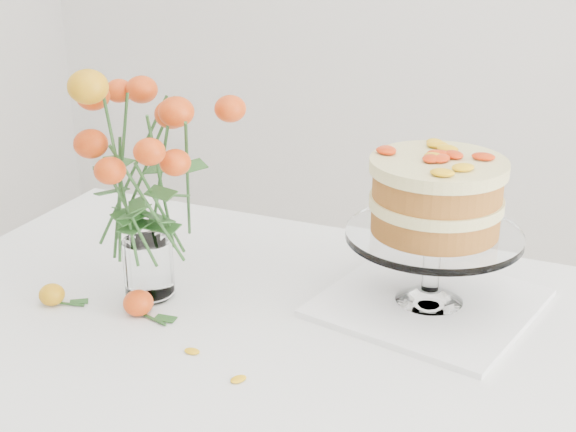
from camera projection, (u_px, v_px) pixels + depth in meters
name	position (u px, v px, depth m)	size (l,w,h in m)	color
table	(290.00, 382.00, 1.30)	(1.43, 0.93, 0.76)	#A37F5F
napkin	(429.00, 303.00, 1.37)	(0.33, 0.33, 0.01)	white
cake_stand	(436.00, 204.00, 1.30)	(0.29, 0.29, 0.26)	white
rose_vase	(141.00, 160.00, 1.31)	(0.32, 0.32, 0.43)	white
loose_rose_near	(52.00, 295.00, 1.37)	(0.08, 0.04, 0.04)	gold
loose_rose_far	(138.00, 303.00, 1.34)	(0.09, 0.05, 0.04)	red
stray_petal_a	(192.00, 351.00, 1.23)	(0.03, 0.02, 0.00)	yellow
stray_petal_b	(238.00, 379.00, 1.16)	(0.03, 0.02, 0.00)	yellow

